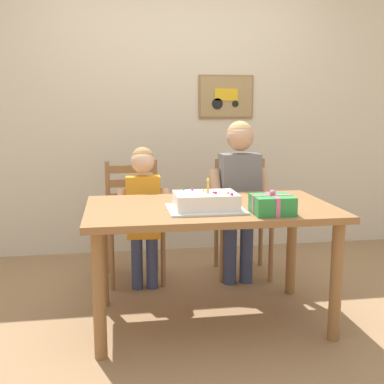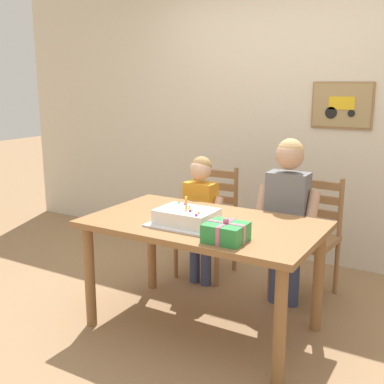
% 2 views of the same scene
% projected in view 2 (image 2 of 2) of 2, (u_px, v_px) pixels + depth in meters
% --- Properties ---
extents(ground_plane, '(20.00, 20.00, 0.00)m').
position_uv_depth(ground_plane, '(203.00, 327.00, 3.24)').
color(ground_plane, '#997551').
extents(back_wall, '(6.40, 0.11, 2.60)m').
position_uv_depth(back_wall, '(291.00, 119.00, 4.31)').
color(back_wall, beige).
rests_on(back_wall, ground).
extents(dining_table, '(1.50, 0.88, 0.75)m').
position_uv_depth(dining_table, '(203.00, 236.00, 3.10)').
color(dining_table, olive).
rests_on(dining_table, ground).
extents(birthday_cake, '(0.44, 0.34, 0.19)m').
position_uv_depth(birthday_cake, '(186.00, 218.00, 2.98)').
color(birthday_cake, silver).
rests_on(birthday_cake, dining_table).
extents(gift_box_red_large, '(0.23, 0.21, 0.14)m').
position_uv_depth(gift_box_red_large, '(226.00, 232.00, 2.68)').
color(gift_box_red_large, '#2D8E42').
rests_on(gift_box_red_large, dining_table).
extents(chair_left, '(0.44, 0.44, 0.92)m').
position_uv_depth(chair_left, '(208.00, 221.00, 4.08)').
color(chair_left, '#996B42').
rests_on(chair_left, ground).
extents(chair_right, '(0.46, 0.46, 0.92)m').
position_uv_depth(chair_right, '(308.00, 237.00, 3.65)').
color(chair_right, '#996B42').
rests_on(chair_right, ground).
extents(child_older, '(0.45, 0.26, 1.24)m').
position_uv_depth(child_older, '(287.00, 206.00, 3.42)').
color(child_older, '#38426B').
rests_on(child_older, ground).
extents(child_younger, '(0.39, 0.23, 1.06)m').
position_uv_depth(child_younger, '(200.00, 208.00, 3.80)').
color(child_younger, '#38426B').
rests_on(child_younger, ground).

